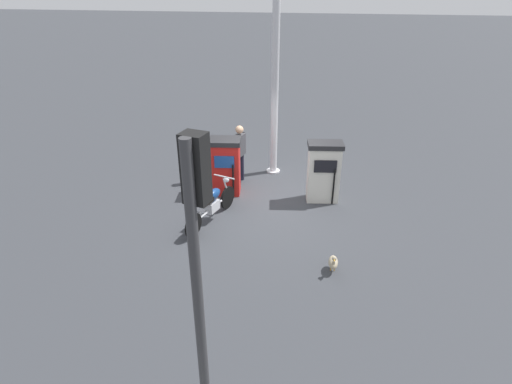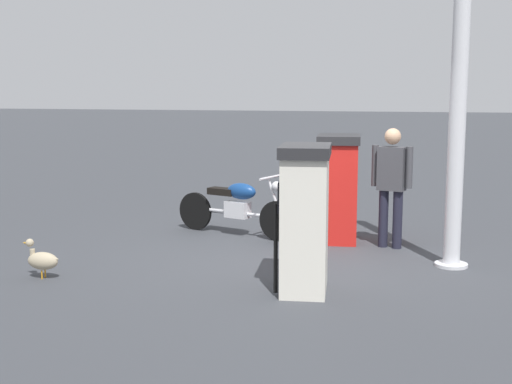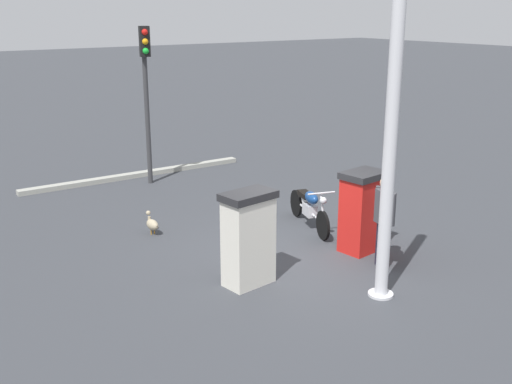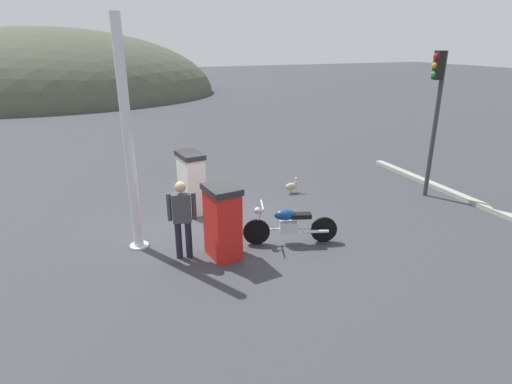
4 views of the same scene
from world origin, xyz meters
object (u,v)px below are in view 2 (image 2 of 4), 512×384
object	(u,v)px
fuel_pump_near	(338,188)
canopy_support_pole	(459,80)
fuel_pump_far	(305,218)
attendant_person	(392,180)
wandering_duck	(42,260)
motorcycle_near_pump	(237,205)

from	to	relation	value
fuel_pump_near	canopy_support_pole	distance (m)	2.41
canopy_support_pole	fuel_pump_far	bearing A→B (deg)	43.20
attendant_person	canopy_support_pole	xyz separation A→B (m)	(-0.80, 0.84, 1.33)
fuel_pump_near	wandering_duck	size ratio (longest dim) A/B	3.32
fuel_pump_far	attendant_person	bearing A→B (deg)	-108.26
motorcycle_near_pump	wandering_duck	size ratio (longest dim) A/B	4.32
attendant_person	fuel_pump_near	bearing A→B (deg)	-16.72
motorcycle_near_pump	fuel_pump_near	bearing A→B (deg)	179.83
fuel_pump_far	wandering_duck	xyz separation A→B (m)	(2.99, 0.29, -0.58)
canopy_support_pole	wandering_duck	bearing A→B (deg)	21.03
fuel_pump_far	attendant_person	world-z (taller)	attendant_person
motorcycle_near_pump	attendant_person	world-z (taller)	attendant_person
fuel_pump_near	wandering_duck	xyz separation A→B (m)	(2.99, 2.82, -0.55)
fuel_pump_near	attendant_person	world-z (taller)	attendant_person
motorcycle_near_pump	canopy_support_pole	world-z (taller)	canopy_support_pole
wandering_duck	canopy_support_pole	world-z (taller)	canopy_support_pole
fuel_pump_far	canopy_support_pole	bearing A→B (deg)	-136.80
wandering_duck	canopy_support_pole	distance (m)	5.29
fuel_pump_far	motorcycle_near_pump	distance (m)	2.96
fuel_pump_near	attendant_person	size ratio (longest dim) A/B	0.93
fuel_pump_far	motorcycle_near_pump	world-z (taller)	fuel_pump_far
attendant_person	wandering_duck	world-z (taller)	attendant_person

